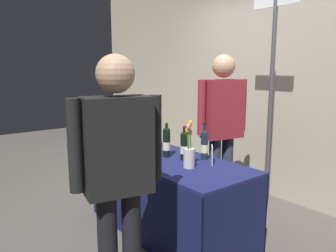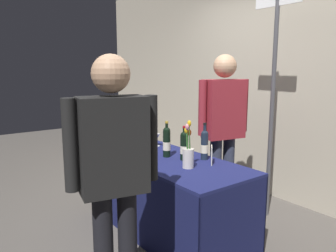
# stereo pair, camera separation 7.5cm
# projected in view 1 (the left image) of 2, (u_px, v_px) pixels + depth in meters

# --- Properties ---
(ground_plane) EXTENTS (12.00, 12.00, 0.00)m
(ground_plane) POSITION_uv_depth(u_px,v_px,m) (168.00, 231.00, 3.15)
(ground_plane) COLOR #514C47
(back_partition) EXTENTS (7.55, 0.12, 2.86)m
(back_partition) POSITION_uv_depth(u_px,v_px,m) (275.00, 77.00, 3.88)
(back_partition) COLOR #B2A893
(back_partition) RESTS_ON ground_plane
(tasting_table) EXTENTS (1.66, 0.72, 0.72)m
(tasting_table) POSITION_uv_depth(u_px,v_px,m) (168.00, 181.00, 3.06)
(tasting_table) COLOR #191E51
(tasting_table) RESTS_ON ground_plane
(featured_wine_bottle) EXTENTS (0.07, 0.07, 0.34)m
(featured_wine_bottle) POSITION_uv_depth(u_px,v_px,m) (205.00, 144.00, 2.96)
(featured_wine_bottle) COLOR #192333
(featured_wine_bottle) RESTS_ON tasting_table
(display_bottle_0) EXTENTS (0.07, 0.07, 0.34)m
(display_bottle_0) POSITION_uv_depth(u_px,v_px,m) (167.00, 142.00, 3.05)
(display_bottle_0) COLOR black
(display_bottle_0) RESTS_ON tasting_table
(display_bottle_1) EXTENTS (0.07, 0.07, 0.31)m
(display_bottle_1) POSITION_uv_depth(u_px,v_px,m) (184.00, 145.00, 2.95)
(display_bottle_1) COLOR black
(display_bottle_1) RESTS_ON tasting_table
(display_bottle_2) EXTENTS (0.08, 0.08, 0.33)m
(display_bottle_2) POSITION_uv_depth(u_px,v_px,m) (143.00, 129.00, 3.68)
(display_bottle_2) COLOR black
(display_bottle_2) RESTS_ON tasting_table
(display_bottle_3) EXTENTS (0.08, 0.08, 0.29)m
(display_bottle_3) POSITION_uv_depth(u_px,v_px,m) (134.00, 141.00, 3.17)
(display_bottle_3) COLOR #192333
(display_bottle_3) RESTS_ON tasting_table
(wine_glass_near_vendor) EXTENTS (0.08, 0.08, 0.13)m
(wine_glass_near_vendor) POSITION_uv_depth(u_px,v_px,m) (155.00, 138.00, 3.47)
(wine_glass_near_vendor) COLOR silver
(wine_glass_near_vendor) RESTS_ON tasting_table
(wine_glass_mid) EXTENTS (0.07, 0.07, 0.14)m
(wine_glass_mid) POSITION_uv_depth(u_px,v_px,m) (114.00, 139.00, 3.39)
(wine_glass_mid) COLOR silver
(wine_glass_mid) RESTS_ON tasting_table
(flower_vase) EXTENTS (0.09, 0.09, 0.40)m
(flower_vase) POSITION_uv_depth(u_px,v_px,m) (189.00, 154.00, 2.72)
(flower_vase) COLOR silver
(flower_vase) RESTS_ON tasting_table
(brochure_stand) EXTENTS (0.10, 0.10, 0.16)m
(brochure_stand) POSITION_uv_depth(u_px,v_px,m) (212.00, 155.00, 2.84)
(brochure_stand) COLOR silver
(brochure_stand) RESTS_ON tasting_table
(vendor_presenter) EXTENTS (0.29, 0.57, 1.67)m
(vendor_presenter) POSITION_uv_depth(u_px,v_px,m) (222.00, 121.00, 3.35)
(vendor_presenter) COLOR #2D3347
(vendor_presenter) RESTS_ON ground_plane
(taster_foreground_right) EXTENTS (0.29, 0.55, 1.61)m
(taster_foreground_right) POSITION_uv_depth(u_px,v_px,m) (118.00, 167.00, 1.93)
(taster_foreground_right) COLOR black
(taster_foreground_right) RESTS_ON ground_plane
(booth_signpost) EXTENTS (0.51, 0.04, 2.30)m
(booth_signpost) POSITION_uv_depth(u_px,v_px,m) (272.00, 84.00, 3.28)
(booth_signpost) COLOR #47474C
(booth_signpost) RESTS_ON ground_plane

